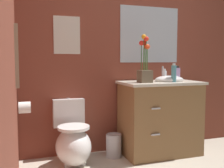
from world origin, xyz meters
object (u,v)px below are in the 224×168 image
lotion_bottle (164,76)px  hanging_towel (17,56)px  flower_vase (145,65)px  toilet_paper_roll (25,108)px  vanity_cabinet (160,117)px  toilet (73,141)px  wall_poster (67,35)px  wall_mirror (150,35)px  trash_bin (114,145)px  hand_wash_bottle (177,74)px  soap_bottle (174,73)px

lotion_bottle → hanging_towel: hanging_towel is taller
flower_vase → toilet_paper_roll: (-1.31, -0.11, -0.39)m
vanity_cabinet → lotion_bottle: 0.50m
toilet → toilet_paper_roll: (-0.49, -0.20, 0.44)m
wall_poster → wall_mirror: size_ratio=0.54×
hanging_towel → wall_mirror: bearing=23.4°
vanity_cabinet → trash_bin: size_ratio=3.88×
flower_vase → wall_mirror: (0.24, 0.36, 0.38)m
wall_mirror → hanging_towel: size_ratio=1.54×
flower_vase → lotion_bottle: flower_vase is taller
flower_vase → hand_wash_bottle: (0.51, 0.14, -0.11)m
hand_wash_bottle → wall_poster: bearing=170.5°
flower_vase → toilet_paper_roll: flower_vase is taller
hand_wash_bottle → wall_poster: wall_poster is taller
trash_bin → wall_mirror: (0.57, 0.23, 1.31)m
vanity_cabinet → flower_vase: flower_vase is taller
flower_vase → soap_bottle: (0.35, -0.04, -0.09)m
toilet_paper_roll → vanity_cabinet: bearing=6.3°
lotion_bottle → soap_bottle: bearing=-82.5°
soap_bottle → hanging_towel: (-1.72, -0.29, 0.19)m
trash_bin → toilet_paper_roll: size_ratio=2.47×
toilet → wall_mirror: 1.62m
hand_wash_bottle → hanging_towel: size_ratio=0.35×
toilet_paper_roll → hand_wash_bottle: bearing=7.5°
wall_poster → toilet: bearing=-90.0°
flower_vase → soap_bottle: 0.37m
lotion_bottle → trash_bin: (-0.66, -0.00, -0.80)m
hanging_towel → toilet_paper_roll: 0.54m
vanity_cabinet → trash_bin: bearing=173.5°
trash_bin → hanging_towel: size_ratio=0.52×
toilet_paper_roll → wall_mirror: bearing=16.7°
flower_vase → trash_bin: size_ratio=1.99×
vanity_cabinet → hanging_towel: size_ratio=2.03×
lotion_bottle → wall_poster: 1.26m
toilet → trash_bin: toilet is taller
soap_bottle → wall_mirror: (-0.11, 0.40, 0.47)m
wall_poster → hanging_towel: bearing=-128.3°
toilet → flower_vase: bearing=-6.3°
toilet → lotion_bottle: (1.15, 0.04, 0.70)m
toilet → wall_mirror: bearing=14.2°
vanity_cabinet → wall_mirror: bearing=90.5°
vanity_cabinet → lotion_bottle: size_ratio=7.09×
soap_bottle → trash_bin: (-0.68, 0.17, -0.84)m
vanity_cabinet → wall_poster: wall_poster is taller
flower_vase → toilet_paper_roll: bearing=-175.4°
vanity_cabinet → wall_poster: 1.46m
trash_bin → lotion_bottle: bearing=0.1°
flower_vase → hanging_towel: (-1.37, -0.34, 0.09)m
flower_vase → trash_bin: (-0.33, 0.13, -0.93)m
vanity_cabinet → wall_mirror: 1.04m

